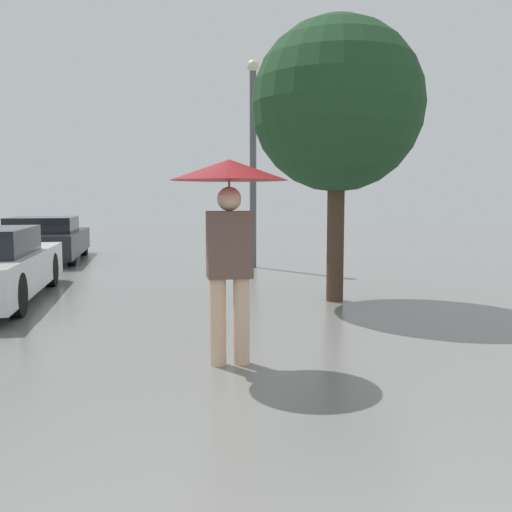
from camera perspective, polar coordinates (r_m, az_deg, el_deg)
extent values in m
cylinder|color=beige|center=(5.55, -3.83, -6.58)|extent=(0.16, 0.16, 0.85)
cylinder|color=beige|center=(5.58, -1.46, -6.50)|extent=(0.16, 0.16, 0.85)
cube|color=brown|center=(5.45, -2.68, 1.14)|extent=(0.43, 0.25, 0.64)
sphere|color=beige|center=(5.43, -2.70, 5.72)|extent=(0.23, 0.23, 0.23)
cylinder|color=#515456|center=(5.43, -2.69, 4.01)|extent=(0.02, 0.02, 0.67)
cone|color=maroon|center=(5.44, -2.71, 8.60)|extent=(1.12, 1.12, 0.20)
cylinder|color=black|center=(11.10, -19.83, -1.30)|extent=(0.18, 0.61, 0.61)
cylinder|color=black|center=(8.39, -22.83, -3.63)|extent=(0.18, 0.61, 0.61)
cube|color=black|center=(15.61, -20.35, 1.24)|extent=(1.82, 4.08, 0.58)
cube|color=black|center=(15.38, -20.55, 2.96)|extent=(1.55, 1.83, 0.38)
cylinder|color=black|center=(17.01, -22.35, 1.02)|extent=(0.18, 0.63, 0.63)
cylinder|color=black|center=(16.76, -16.85, 1.14)|extent=(0.18, 0.63, 0.63)
cylinder|color=black|center=(14.26, -17.93, 0.32)|extent=(0.18, 0.63, 0.63)
cylinder|color=#473323|center=(8.97, 7.96, 2.80)|extent=(0.27, 0.27, 2.30)
sphere|color=#1E4223|center=(9.06, 8.13, 14.71)|extent=(2.63, 2.63, 2.63)
cylinder|color=#515456|center=(13.23, -0.30, 8.58)|extent=(0.15, 0.15, 4.49)
sphere|color=beige|center=(13.54, -0.31, 18.47)|extent=(0.28, 0.28, 0.28)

